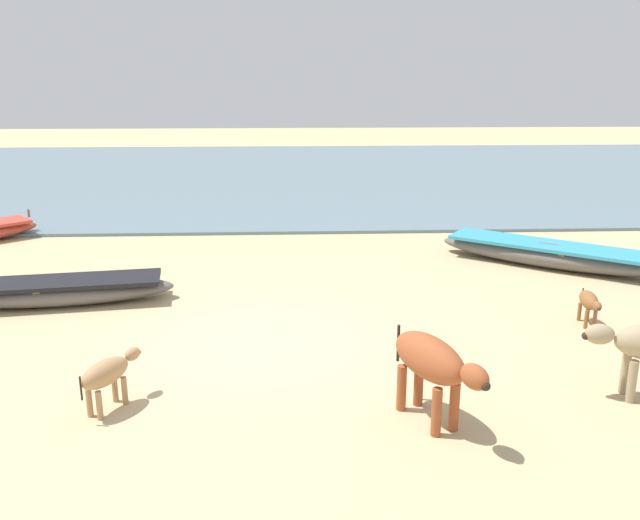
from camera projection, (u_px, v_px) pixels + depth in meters
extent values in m
plane|color=tan|center=(256.00, 343.00, 10.08)|extent=(80.00, 80.00, 0.00)
cube|color=slate|center=(276.00, 174.00, 26.37)|extent=(60.00, 20.00, 0.08)
ellipsoid|color=#5B5651|center=(548.00, 255.00, 14.02)|extent=(4.41, 3.56, 0.49)
cube|color=#3399BF|center=(549.00, 245.00, 13.96)|extent=(3.94, 3.21, 0.07)
cube|color=olive|center=(566.00, 251.00, 13.79)|extent=(0.59, 0.76, 0.04)
ellipsoid|color=#5B5651|center=(59.00, 292.00, 11.72)|extent=(4.07, 1.47, 0.45)
cube|color=black|center=(58.00, 282.00, 11.67)|extent=(3.59, 1.38, 0.07)
cube|color=olive|center=(41.00, 287.00, 11.63)|extent=(0.23, 0.78, 0.04)
cylinder|color=olive|center=(29.00, 213.00, 16.72)|extent=(0.06, 0.06, 0.20)
ellipsoid|color=#9E4C28|center=(429.00, 357.00, 7.65)|extent=(0.93, 1.25, 0.51)
ellipsoid|color=#9E4C28|center=(475.00, 377.00, 6.98)|extent=(0.38, 0.45, 0.28)
sphere|color=#2D2119|center=(485.00, 386.00, 6.84)|extent=(0.14, 0.14, 0.11)
cylinder|color=#9E4C28|center=(454.00, 407.00, 7.56)|extent=(0.12, 0.12, 0.58)
cylinder|color=#9E4C28|center=(436.00, 412.00, 7.45)|extent=(0.12, 0.12, 0.58)
cylinder|color=#9E4C28|center=(419.00, 383.00, 8.14)|extent=(0.12, 0.12, 0.58)
cylinder|color=#9E4C28|center=(402.00, 388.00, 8.02)|extent=(0.12, 0.12, 0.58)
cylinder|color=#2D2119|center=(398.00, 343.00, 8.19)|extent=(0.04, 0.04, 0.48)
ellipsoid|color=brown|center=(589.00, 300.00, 10.71)|extent=(0.32, 0.64, 0.27)
ellipsoid|color=brown|center=(597.00, 306.00, 10.31)|extent=(0.15, 0.21, 0.15)
sphere|color=#2D2119|center=(599.00, 309.00, 10.23)|extent=(0.06, 0.06, 0.06)
cylinder|color=brown|center=(595.00, 320.00, 10.61)|extent=(0.06, 0.06, 0.31)
cylinder|color=brown|center=(586.00, 319.00, 10.62)|extent=(0.06, 0.06, 0.31)
cylinder|color=brown|center=(588.00, 312.00, 10.95)|extent=(0.06, 0.06, 0.31)
cylinder|color=brown|center=(579.00, 312.00, 10.96)|extent=(0.06, 0.06, 0.31)
cylinder|color=#2D2119|center=(582.00, 295.00, 11.03)|extent=(0.02, 0.02, 0.25)
ellipsoid|color=tan|center=(105.00, 373.00, 7.95)|extent=(0.61, 0.78, 0.32)
ellipsoid|color=tan|center=(133.00, 354.00, 8.35)|extent=(0.24, 0.28, 0.17)
sphere|color=#2D2119|center=(138.00, 352.00, 8.45)|extent=(0.09, 0.09, 0.07)
cylinder|color=tan|center=(115.00, 388.00, 8.26)|extent=(0.07, 0.07, 0.36)
cylinder|color=tan|center=(125.00, 391.00, 8.19)|extent=(0.07, 0.07, 0.36)
cylinder|color=tan|center=(89.00, 403.00, 7.89)|extent=(0.07, 0.07, 0.36)
cylinder|color=tan|center=(99.00, 406.00, 7.82)|extent=(0.07, 0.07, 0.36)
cylinder|color=#2D2119|center=(81.00, 388.00, 7.63)|extent=(0.02, 0.02, 0.30)
ellipsoid|color=tan|center=(600.00, 334.00, 8.21)|extent=(0.39, 0.27, 0.26)
sphere|color=#2D2119|center=(586.00, 336.00, 8.24)|extent=(0.11, 0.11, 0.10)
cylinder|color=tan|center=(632.00, 381.00, 8.22)|extent=(0.11, 0.11, 0.56)
cylinder|color=tan|center=(625.00, 373.00, 8.45)|extent=(0.11, 0.11, 0.56)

